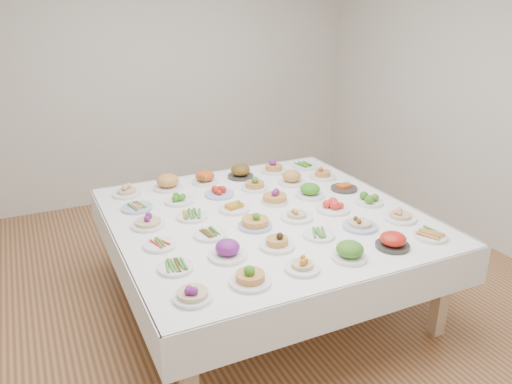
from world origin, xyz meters
name	(u,v)px	position (x,y,z in m)	size (l,w,h in m)	color
room_envelope	(243,67)	(0.00, 0.00, 1.83)	(5.02, 5.02, 2.81)	#A66E45
display_table	(264,222)	(0.08, -0.18, 0.69)	(2.25, 2.25, 0.75)	white
dish_0	(192,290)	(-0.78, -1.05, 0.81)	(0.22, 0.22, 0.13)	white
dish_1	(250,272)	(-0.43, -1.03, 0.82)	(0.26, 0.25, 0.16)	white
dish_2	(302,262)	(-0.08, -1.03, 0.80)	(0.21, 0.21, 0.11)	white
dish_3	(350,250)	(0.26, -1.04, 0.81)	(0.22, 0.22, 0.13)	white
dish_4	(393,239)	(0.60, -1.03, 0.81)	(0.22, 0.22, 0.13)	#2F2C29
dish_5	(430,235)	(0.93, -1.03, 0.77)	(0.22, 0.22, 0.05)	white
dish_6	(176,267)	(-0.77, -0.70, 0.77)	(0.22, 0.22, 0.05)	white
dish_7	(228,247)	(-0.43, -0.69, 0.82)	(0.26, 0.26, 0.15)	white
dish_8	(277,239)	(-0.08, -0.70, 0.81)	(0.23, 0.23, 0.13)	white
dish_9	(319,234)	(0.25, -0.69, 0.77)	(0.22, 0.22, 0.05)	white
dish_10	(360,220)	(0.59, -0.69, 0.81)	(0.25, 0.25, 0.13)	#4C66B2
dish_11	(400,212)	(0.95, -0.71, 0.81)	(0.24, 0.24, 0.13)	white
dish_12	(160,244)	(-0.78, -0.36, 0.77)	(0.21, 0.21, 0.05)	white
dish_13	(210,234)	(-0.42, -0.36, 0.77)	(0.22, 0.22, 0.05)	white
dish_14	(255,217)	(-0.08, -0.36, 0.83)	(0.27, 0.26, 0.16)	#4C66B2
dish_15	(297,213)	(0.26, -0.36, 0.80)	(0.24, 0.24, 0.11)	white
dish_16	(333,205)	(0.59, -0.35, 0.80)	(0.25, 0.25, 0.11)	white
dish_17	(369,199)	(0.93, -0.35, 0.79)	(0.22, 0.22, 0.09)	white
dish_18	(148,218)	(-0.77, -0.02, 0.81)	(0.24, 0.24, 0.14)	white
dish_19	(192,215)	(-0.43, -0.01, 0.77)	(0.23, 0.23, 0.05)	white
dish_20	(234,206)	(-0.09, -0.02, 0.79)	(0.23, 0.23, 0.09)	white
dish_21	(275,195)	(0.26, -0.01, 0.82)	(0.22, 0.22, 0.14)	white
dish_22	(310,189)	(0.59, -0.02, 0.82)	(0.24, 0.24, 0.14)	white
dish_23	(344,186)	(0.93, -0.01, 0.78)	(0.22, 0.22, 0.09)	#2F2C29
dish_24	(137,207)	(-0.77, 0.33, 0.77)	(0.24, 0.24, 0.05)	#4C66B2
dish_25	(179,198)	(-0.43, 0.32, 0.79)	(0.23, 0.23, 0.09)	white
dish_26	(219,191)	(-0.08, 0.33, 0.79)	(0.24, 0.24, 0.09)	#4C66B2
dish_27	(255,182)	(0.25, 0.33, 0.82)	(0.22, 0.22, 0.14)	white
dish_28	(292,177)	(0.60, 0.32, 0.81)	(0.24, 0.24, 0.13)	white
dish_29	(323,173)	(0.93, 0.33, 0.80)	(0.24, 0.24, 0.12)	white
dish_30	(127,188)	(-0.77, 0.67, 0.81)	(0.24, 0.24, 0.13)	white
dish_31	(168,180)	(-0.42, 0.67, 0.83)	(0.27, 0.27, 0.16)	white
dish_32	(205,175)	(-0.08, 0.67, 0.82)	(0.25, 0.25, 0.15)	white
dish_33	(240,170)	(0.26, 0.66, 0.82)	(0.24, 0.24, 0.15)	#2F2C29
dish_34	(274,166)	(0.61, 0.67, 0.81)	(0.24, 0.24, 0.14)	white
dish_35	(304,165)	(0.94, 0.67, 0.77)	(0.24, 0.24, 0.05)	white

